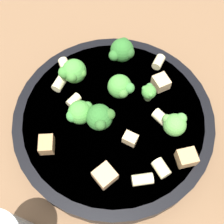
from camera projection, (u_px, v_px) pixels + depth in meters
name	position (u px, v px, depth m)	size (l,w,h in m)	color
ground_plane	(112.00, 125.00, 0.45)	(2.00, 2.00, 0.00)	brown
pasta_bowl	(112.00, 119.00, 0.43)	(0.30, 0.30, 0.03)	black
broccoli_floret_0	(119.00, 87.00, 0.41)	(0.04, 0.04, 0.04)	#9EC175
broccoli_floret_1	(98.00, 118.00, 0.39)	(0.04, 0.04, 0.04)	#9EC175
broccoli_floret_2	(72.00, 72.00, 0.42)	(0.04, 0.04, 0.04)	#93B766
broccoli_floret_3	(121.00, 50.00, 0.44)	(0.04, 0.04, 0.04)	#9EC175
broccoli_floret_4	(173.00, 124.00, 0.38)	(0.03, 0.03, 0.04)	#84AD60
broccoli_floret_5	(78.00, 112.00, 0.39)	(0.04, 0.03, 0.04)	#84AD60
broccoli_floret_6	(147.00, 92.00, 0.41)	(0.02, 0.02, 0.03)	#93B766
rigatoni_0	(72.00, 100.00, 0.42)	(0.01, 0.01, 0.02)	beige
rigatoni_1	(157.00, 62.00, 0.45)	(0.01, 0.01, 0.02)	beige
rigatoni_2	(159.00, 168.00, 0.37)	(0.02, 0.02, 0.02)	beige
rigatoni_3	(58.00, 84.00, 0.43)	(0.02, 0.02, 0.02)	beige
rigatoni_4	(159.00, 117.00, 0.41)	(0.02, 0.02, 0.02)	beige
rigatoni_5	(64.00, 66.00, 0.45)	(0.02, 0.02, 0.03)	beige
rigatoni_6	(141.00, 179.00, 0.36)	(0.01, 0.01, 0.03)	beige
chicken_chunk_0	(45.00, 144.00, 0.38)	(0.02, 0.02, 0.02)	#A87A4C
chicken_chunk_1	(159.00, 82.00, 0.43)	(0.02, 0.02, 0.02)	tan
chicken_chunk_2	(129.00, 139.00, 0.39)	(0.02, 0.01, 0.01)	tan
chicken_chunk_3	(103.00, 175.00, 0.36)	(0.03, 0.03, 0.02)	tan
chicken_chunk_4	(185.00, 158.00, 0.38)	(0.02, 0.02, 0.02)	tan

